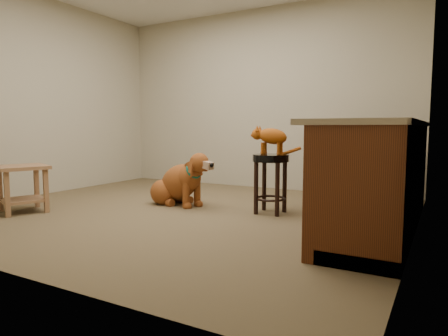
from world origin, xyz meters
The scene contains 8 objects.
floor centered at (0.00, 0.00, 0.00)m, with size 4.50×4.00×0.01m, color brown.
room_shell centered at (0.00, 0.00, 1.68)m, with size 4.54×4.04×2.62m.
cabinet_run centered at (1.94, 0.30, 0.44)m, with size 0.70×2.56×0.94m.
padded_stool centered at (0.88, 0.38, 0.43)m, with size 0.37×0.37×0.61m.
wood_stool centered at (1.69, 0.79, 0.37)m, with size 0.47×0.47×0.71m.
side_table centered at (-1.42, -0.83, 0.32)m, with size 0.61×0.61×0.49m.
golden_retriever centered at (-0.21, 0.30, 0.24)m, with size 1.00×0.58×0.66m.
tabby_kitten centered at (0.86, 0.38, 0.79)m, with size 0.52×0.20×0.33m.
Camera 1 is at (2.45, -3.41, 0.88)m, focal length 32.00 mm.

